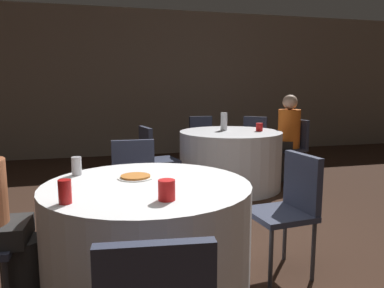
% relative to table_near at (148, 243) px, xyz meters
% --- Properties ---
extents(wall_back, '(16.00, 0.06, 2.80)m').
position_rel_table_near_xyz_m(wall_back, '(0.20, 5.17, 1.02)').
color(wall_back, gray).
rests_on(wall_back, ground_plane).
extents(table_near, '(1.27, 1.27, 0.75)m').
position_rel_table_near_xyz_m(table_near, '(0.00, 0.00, 0.00)').
color(table_near, white).
rests_on(table_near, ground_plane).
extents(table_far, '(1.34, 1.34, 0.75)m').
position_rel_table_near_xyz_m(table_far, '(1.44, 2.39, 0.00)').
color(table_far, silver).
rests_on(table_far, ground_plane).
extents(chair_near_north, '(0.41, 0.42, 0.86)m').
position_rel_table_near_xyz_m(chair_near_north, '(0.03, 1.04, 0.15)').
color(chair_near_north, '#2D3347').
rests_on(chair_near_north, ground_plane).
extents(chair_near_east, '(0.44, 0.44, 0.86)m').
position_rel_table_near_xyz_m(chair_near_east, '(1.04, 0.10, 0.15)').
color(chair_near_east, '#2D3347').
rests_on(chair_near_east, ground_plane).
extents(chair_far_northeast, '(0.56, 0.56, 0.86)m').
position_rel_table_near_xyz_m(chair_far_northeast, '(2.14, 3.22, 0.15)').
color(chair_far_northeast, '#2D3347').
rests_on(chair_far_northeast, ground_plane).
extents(chair_far_east, '(0.48, 0.47, 0.86)m').
position_rel_table_near_xyz_m(chair_far_east, '(2.50, 2.62, 0.15)').
color(chair_far_east, '#2D3347').
rests_on(chair_far_east, ground_plane).
extents(chair_far_west, '(0.47, 0.47, 0.86)m').
position_rel_table_near_xyz_m(chair_far_west, '(0.38, 2.20, 0.15)').
color(chair_far_west, '#2D3347').
rests_on(chair_far_west, ground_plane).
extents(chair_far_north, '(0.42, 0.43, 0.86)m').
position_rel_table_near_xyz_m(chair_far_north, '(1.37, 3.47, 0.15)').
color(chair_far_north, '#2D3347').
rests_on(chair_far_north, ground_plane).
extents(person_orange_shirt, '(0.49, 0.36, 1.22)m').
position_rel_table_near_xyz_m(person_orange_shirt, '(2.34, 2.59, 0.24)').
color(person_orange_shirt, '#282828').
rests_on(person_orange_shirt, ground_plane).
extents(pizza_plate_near, '(0.23, 0.23, 0.02)m').
position_rel_table_near_xyz_m(pizza_plate_near, '(-0.05, 0.16, 0.39)').
color(pizza_plate_near, white).
rests_on(pizza_plate_near, table_near).
extents(soda_can_red, '(0.07, 0.07, 0.12)m').
position_rel_table_near_xyz_m(soda_can_red, '(-0.45, -0.28, 0.44)').
color(soda_can_red, red).
rests_on(soda_can_red, table_near).
extents(soda_can_silver, '(0.07, 0.07, 0.12)m').
position_rel_table_near_xyz_m(soda_can_silver, '(-0.42, 0.35, 0.44)').
color(soda_can_silver, silver).
rests_on(soda_can_silver, table_near).
extents(cup_near, '(0.09, 0.09, 0.11)m').
position_rel_table_near_xyz_m(cup_near, '(0.05, -0.36, 0.43)').
color(cup_near, red).
rests_on(cup_near, table_near).
extents(bottle_far, '(0.09, 0.09, 0.24)m').
position_rel_table_near_xyz_m(bottle_far, '(1.40, 2.54, 0.50)').
color(bottle_far, white).
rests_on(bottle_far, table_far).
extents(cup_far, '(0.09, 0.09, 0.11)m').
position_rel_table_near_xyz_m(cup_far, '(1.82, 2.33, 0.43)').
color(cup_far, red).
rests_on(cup_far, table_far).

